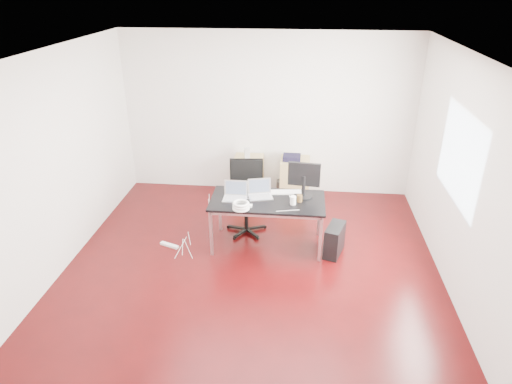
# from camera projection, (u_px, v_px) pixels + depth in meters

# --- Properties ---
(room_shell) EXTENTS (5.00, 5.00, 5.00)m
(room_shell) POSITION_uv_depth(u_px,v_px,m) (254.00, 171.00, 5.61)
(room_shell) COLOR #320506
(room_shell) RESTS_ON ground
(desk) EXTENTS (1.60, 0.80, 0.73)m
(desk) POSITION_uv_depth(u_px,v_px,m) (267.00, 203.00, 6.41)
(desk) COLOR black
(desk) RESTS_ON ground
(office_chair) EXTENTS (0.52, 0.54, 1.08)m
(office_chair) POSITION_uv_depth(u_px,v_px,m) (246.00, 194.00, 6.86)
(office_chair) COLOR black
(office_chair) RESTS_ON ground
(filing_cabinet_left) EXTENTS (0.50, 0.50, 0.70)m
(filing_cabinet_left) POSITION_uv_depth(u_px,v_px,m) (249.00, 176.00, 8.09)
(filing_cabinet_left) COLOR #A48A52
(filing_cabinet_left) RESTS_ON ground
(filing_cabinet_right) EXTENTS (0.50, 0.50, 0.70)m
(filing_cabinet_right) POSITION_uv_depth(u_px,v_px,m) (295.00, 178.00, 8.01)
(filing_cabinet_right) COLOR #A48A52
(filing_cabinet_right) RESTS_ON ground
(pc_tower) EXTENTS (0.33, 0.49, 0.44)m
(pc_tower) POSITION_uv_depth(u_px,v_px,m) (334.00, 240.00, 6.39)
(pc_tower) COLOR black
(pc_tower) RESTS_ON ground
(wastebasket) EXTENTS (0.30, 0.30, 0.28)m
(wastebasket) POSITION_uv_depth(u_px,v_px,m) (283.00, 188.00, 8.14)
(wastebasket) COLOR black
(wastebasket) RESTS_ON ground
(power_strip) EXTENTS (0.30, 0.17, 0.04)m
(power_strip) POSITION_uv_depth(u_px,v_px,m) (169.00, 245.00, 6.64)
(power_strip) COLOR white
(power_strip) RESTS_ON ground
(laptop_left) EXTENTS (0.33, 0.26, 0.23)m
(laptop_left) POSITION_uv_depth(u_px,v_px,m) (235.00, 195.00, 6.41)
(laptop_left) COLOR silver
(laptop_left) RESTS_ON desk
(laptop_right) EXTENTS (0.38, 0.33, 0.23)m
(laptop_right) POSITION_uv_depth(u_px,v_px,m) (260.00, 193.00, 6.47)
(laptop_right) COLOR silver
(laptop_right) RESTS_ON desk
(monitor) EXTENTS (0.45, 0.26, 0.51)m
(monitor) POSITION_uv_depth(u_px,v_px,m) (304.00, 178.00, 6.37)
(monitor) COLOR black
(monitor) RESTS_ON desk
(keyboard) EXTENTS (0.45, 0.19, 0.02)m
(keyboard) POSITION_uv_depth(u_px,v_px,m) (286.00, 192.00, 6.58)
(keyboard) COLOR white
(keyboard) RESTS_ON desk
(cup_white) EXTENTS (0.09, 0.09, 0.12)m
(cup_white) POSITION_uv_depth(u_px,v_px,m) (293.00, 200.00, 6.24)
(cup_white) COLOR white
(cup_white) RESTS_ON desk
(cup_brown) EXTENTS (0.10, 0.10, 0.10)m
(cup_brown) POSITION_uv_depth(u_px,v_px,m) (300.00, 198.00, 6.32)
(cup_brown) COLOR #533B1C
(cup_brown) RESTS_ON desk
(cable_coil) EXTENTS (0.24, 0.24, 0.11)m
(cable_coil) POSITION_uv_depth(u_px,v_px,m) (241.00, 206.00, 6.11)
(cable_coil) COLOR white
(cable_coil) RESTS_ON desk
(power_adapter) EXTENTS (0.07, 0.07, 0.03)m
(power_adapter) POSITION_uv_depth(u_px,v_px,m) (250.00, 206.00, 6.19)
(power_adapter) COLOR white
(power_adapter) RESTS_ON desk
(speaker) EXTENTS (0.11, 0.10, 0.18)m
(speaker) POSITION_uv_depth(u_px,v_px,m) (247.00, 153.00, 7.89)
(speaker) COLOR #9E9E9E
(speaker) RESTS_ON filing_cabinet_left
(navy_garment) EXTENTS (0.30, 0.25, 0.09)m
(navy_garment) POSITION_uv_depth(u_px,v_px,m) (292.00, 158.00, 7.82)
(navy_garment) COLOR black
(navy_garment) RESTS_ON filing_cabinet_right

